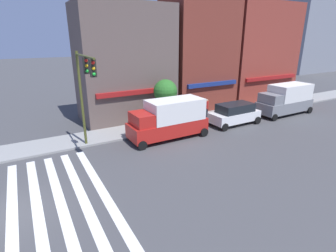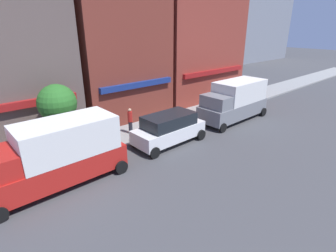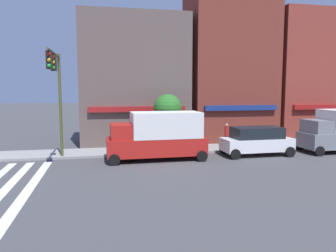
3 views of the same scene
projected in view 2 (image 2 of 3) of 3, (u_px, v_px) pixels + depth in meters
name	position (u px, v px, depth m)	size (l,w,h in m)	color
storefront_row	(124.00, 43.00, 20.22)	(26.00, 5.30, 12.87)	brown
box_truck_red	(57.00, 153.00, 11.90)	(6.23, 2.42, 3.04)	#B21E19
suv_white	(169.00, 128.00, 16.30)	(4.73, 2.12, 1.94)	white
box_truck_grey	(235.00, 100.00, 20.30)	(6.21, 2.42, 3.04)	slate
pedestrian_red_jacket	(130.00, 121.00, 17.49)	(0.32, 0.32, 1.77)	#23232D
fire_hydrant	(15.00, 169.00, 12.50)	(0.24, 0.24, 0.84)	red
street_tree	(57.00, 104.00, 14.08)	(2.05, 2.05, 3.98)	brown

